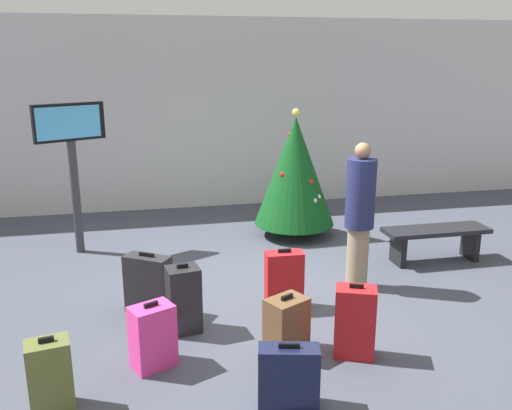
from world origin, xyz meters
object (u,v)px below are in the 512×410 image
object	(u,v)px
flight_info_kiosk	(71,148)
suitcase_4	(287,326)
suitcase_3	(284,280)
suitcase_2	(50,377)
suitcase_5	(153,336)
waiting_bench	(436,236)
suitcase_7	(289,377)
suitcase_0	(355,322)
suitcase_6	(148,284)
traveller_0	(360,213)
suitcase_1	(184,299)
holiday_tree	(295,171)

from	to	relation	value
flight_info_kiosk	suitcase_4	size ratio (longest dim) A/B	3.60
suitcase_3	suitcase_4	distance (m)	0.96
suitcase_2	suitcase_5	size ratio (longest dim) A/B	1.03
waiting_bench	suitcase_7	distance (m)	3.93
suitcase_2	suitcase_5	bearing A→B (deg)	31.18
suitcase_0	suitcase_5	size ratio (longest dim) A/B	1.15
flight_info_kiosk	suitcase_3	xyz separation A→B (m)	(2.43, -2.40, -1.19)
suitcase_0	suitcase_6	size ratio (longest dim) A/B	1.05
suitcase_4	suitcase_7	xyz separation A→B (m)	(-0.20, -0.81, -0.02)
waiting_bench	suitcase_5	bearing A→B (deg)	-154.30
suitcase_5	suitcase_0	bearing A→B (deg)	-6.40
suitcase_4	suitcase_5	size ratio (longest dim) A/B	0.93
suitcase_2	suitcase_3	size ratio (longest dim) A/B	0.93
traveller_0	suitcase_7	distance (m)	2.65
suitcase_2	suitcase_6	world-z (taller)	suitcase_6
suitcase_1	suitcase_2	xyz separation A→B (m)	(-1.15, -1.11, -0.04)
suitcase_6	suitcase_2	bearing A→B (deg)	-116.27
suitcase_5	suitcase_7	distance (m)	1.34
suitcase_1	suitcase_2	distance (m)	1.60
traveller_0	suitcase_5	xyz separation A→B (m)	(-2.51, -1.28, -0.65)
suitcase_0	suitcase_3	distance (m)	1.18
holiday_tree	suitcase_3	world-z (taller)	holiday_tree
traveller_0	suitcase_6	distance (m)	2.60
flight_info_kiosk	suitcase_1	world-z (taller)	flight_info_kiosk
waiting_bench	suitcase_0	world-z (taller)	suitcase_0
suitcase_0	suitcase_2	world-z (taller)	suitcase_0
suitcase_2	suitcase_4	size ratio (longest dim) A/B	1.10
suitcase_2	waiting_bench	bearing A→B (deg)	26.68
suitcase_4	suitcase_6	distance (m)	1.72
suitcase_4	suitcase_7	world-z (taller)	suitcase_4
waiting_bench	suitcase_1	world-z (taller)	suitcase_1
suitcase_3	suitcase_6	size ratio (longest dim) A/B	1.02
suitcase_5	flight_info_kiosk	bearing A→B (deg)	105.97
suitcase_4	suitcase_5	xyz separation A→B (m)	(-1.26, 0.02, 0.02)
suitcase_4	suitcase_6	bearing A→B (deg)	137.63
suitcase_0	suitcase_6	distance (m)	2.31
suitcase_5	holiday_tree	bearing A→B (deg)	55.74
suitcase_1	suitcase_6	distance (m)	0.62
flight_info_kiosk	suitcase_7	size ratio (longest dim) A/B	3.81
waiting_bench	suitcase_4	world-z (taller)	suitcase_4
holiday_tree	flight_info_kiosk	size ratio (longest dim) A/B	0.93
waiting_bench	suitcase_0	distance (m)	2.92
suitcase_0	suitcase_4	distance (m)	0.64
flight_info_kiosk	suitcase_3	bearing A→B (deg)	-44.70
flight_info_kiosk	suitcase_3	size ratio (longest dim) A/B	3.03
suitcase_2	suitcase_4	bearing A→B (deg)	12.87
suitcase_4	suitcase_6	world-z (taller)	suitcase_6
waiting_bench	traveller_0	size ratio (longest dim) A/B	0.82
suitcase_2	suitcase_7	distance (m)	1.90
suitcase_1	suitcase_2	size ratio (longest dim) A/B	1.13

